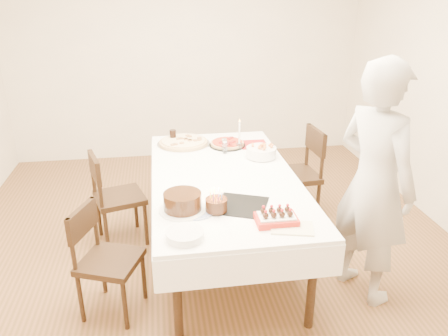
{
  "coord_description": "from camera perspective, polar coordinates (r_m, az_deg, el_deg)",
  "views": [
    {
      "loc": [
        -0.38,
        -3.18,
        2.15
      ],
      "look_at": [
        0.1,
        -0.02,
        0.81
      ],
      "focal_mm": 35.0,
      "sensor_mm": 36.0,
      "label": 1
    }
  ],
  "objects": [
    {
      "name": "floor",
      "position": [
        3.86,
        -1.61,
        -11.18
      ],
      "size": [
        5.0,
        5.0,
        0.0
      ],
      "primitive_type": "plane",
      "color": "#543B1D",
      "rests_on": "ground"
    },
    {
      "name": "wall_back",
      "position": [
        5.75,
        -4.99,
        14.6
      ],
      "size": [
        4.5,
        0.04,
        2.7
      ],
      "primitive_type": "cube",
      "color": "beige",
      "rests_on": "floor"
    },
    {
      "name": "dining_table",
      "position": [
        3.67,
        -0.0,
        -6.32
      ],
      "size": [
        1.68,
        2.37,
        0.75
      ],
      "primitive_type": "cube",
      "rotation": [
        0.0,
        0.0,
        -0.28
      ],
      "color": "white",
      "rests_on": "floor"
    },
    {
      "name": "chair_right_savory",
      "position": [
        4.27,
        9.14,
        -0.94
      ],
      "size": [
        0.5,
        0.5,
        0.92
      ],
      "primitive_type": null,
      "rotation": [
        0.0,
        0.0,
        0.07
      ],
      "color": "black",
      "rests_on": "floor"
    },
    {
      "name": "chair_left_savory",
      "position": [
        3.96,
        -13.47,
        -3.76
      ],
      "size": [
        0.55,
        0.55,
        0.86
      ],
      "primitive_type": null,
      "rotation": [
        0.0,
        0.0,
        3.43
      ],
      "color": "black",
      "rests_on": "floor"
    },
    {
      "name": "chair_left_dessert",
      "position": [
        3.16,
        -14.63,
        -11.74
      ],
      "size": [
        0.54,
        0.54,
        0.81
      ],
      "primitive_type": null,
      "rotation": [
        0.0,
        0.0,
        2.77
      ],
      "color": "black",
      "rests_on": "floor"
    },
    {
      "name": "person",
      "position": [
        3.2,
        19.0,
        -1.99
      ],
      "size": [
        0.64,
        0.76,
        1.76
      ],
      "primitive_type": "imported",
      "rotation": [
        0.0,
        0.0,
        1.96
      ],
      "color": "#B5B0AA",
      "rests_on": "floor"
    },
    {
      "name": "pizza_white",
      "position": [
        4.19,
        -5.31,
        3.37
      ],
      "size": [
        0.63,
        0.63,
        0.04
      ],
      "primitive_type": "cylinder",
      "rotation": [
        0.0,
        0.0,
        0.28
      ],
      "color": "beige",
      "rests_on": "dining_table"
    },
    {
      "name": "pizza_pepperoni",
      "position": [
        4.14,
        0.43,
        3.22
      ],
      "size": [
        0.41,
        0.41,
        0.04
      ],
      "primitive_type": "cylinder",
      "rotation": [
        0.0,
        0.0,
        0.21
      ],
      "color": "red",
      "rests_on": "dining_table"
    },
    {
      "name": "red_placemat",
      "position": [
        4.19,
        3.89,
        3.07
      ],
      "size": [
        0.26,
        0.26,
        0.01
      ],
      "primitive_type": "cube",
      "rotation": [
        0.0,
        0.0,
        -0.01
      ],
      "color": "#B21E1E",
      "rests_on": "dining_table"
    },
    {
      "name": "pasta_bowl",
      "position": [
        3.86,
        4.89,
        2.09
      ],
      "size": [
        0.28,
        0.28,
        0.08
      ],
      "primitive_type": "cylinder",
      "rotation": [
        0.0,
        0.0,
        -0.05
      ],
      "color": "white",
      "rests_on": "dining_table"
    },
    {
      "name": "taper_candle",
      "position": [
        4.02,
        2.03,
        4.46
      ],
      "size": [
        0.08,
        0.08,
        0.29
      ],
      "primitive_type": "cylinder",
      "rotation": [
        0.0,
        0.0,
        -0.28
      ],
      "color": "white",
      "rests_on": "dining_table"
    },
    {
      "name": "shaker_pair",
      "position": [
        3.94,
        0.14,
        2.79
      ],
      "size": [
        0.12,
        0.12,
        0.12
      ],
      "primitive_type": null,
      "rotation": [
        0.0,
        0.0,
        0.18
      ],
      "color": "white",
      "rests_on": "dining_table"
    },
    {
      "name": "cola_glass",
      "position": [
        4.27,
        -6.68,
        4.2
      ],
      "size": [
        0.08,
        0.08,
        0.12
      ],
      "primitive_type": "cylinder",
      "rotation": [
        0.0,
        0.0,
        0.32
      ],
      "color": "black",
      "rests_on": "dining_table"
    },
    {
      "name": "layer_cake",
      "position": [
        2.95,
        -5.43,
        -4.42
      ],
      "size": [
        0.42,
        0.42,
        0.13
      ],
      "primitive_type": "cylinder",
      "rotation": [
        0.0,
        0.0,
        -0.38
      ],
      "color": "black",
      "rests_on": "dining_table"
    },
    {
      "name": "cake_board",
      "position": [
        3.02,
        2.33,
        -4.96
      ],
      "size": [
        0.44,
        0.44,
        0.01
      ],
      "primitive_type": "cube",
      "rotation": [
        0.0,
        0.0,
        -0.39
      ],
      "color": "black",
      "rests_on": "dining_table"
    },
    {
      "name": "birthday_cake",
      "position": [
        2.91,
        -1.02,
        -4.23
      ],
      "size": [
        0.16,
        0.16,
        0.15
      ],
      "primitive_type": "cylinder",
      "rotation": [
        0.0,
        0.0,
        -0.13
      ],
      "color": "#361B0E",
      "rests_on": "dining_table"
    },
    {
      "name": "strawberry_box",
      "position": [
        2.82,
        6.86,
        -6.53
      ],
      "size": [
        0.27,
        0.18,
        0.07
      ],
      "primitive_type": null,
      "rotation": [
        0.0,
        0.0,
        -0.01
      ],
      "color": "red",
      "rests_on": "dining_table"
    },
    {
      "name": "box_lid",
      "position": [
        2.79,
        8.86,
        -7.81
      ],
      "size": [
        0.3,
        0.24,
        0.02
      ],
      "primitive_type": "cube",
      "rotation": [
        0.0,
        0.0,
        -0.25
      ],
      "color": "beige",
      "rests_on": "dining_table"
    },
    {
      "name": "plate_stack",
      "position": [
        2.66,
        -5.13,
        -8.66
      ],
      "size": [
        0.28,
        0.28,
        0.05
      ],
      "primitive_type": "cylinder",
      "rotation": [
        0.0,
        0.0,
        -0.22
      ],
      "color": "white",
      "rests_on": "dining_table"
    },
    {
      "name": "china_plate",
      "position": [
        2.93,
        -3.55,
        -5.81
      ],
      "size": [
        0.23,
        0.23,
        0.01
      ],
      "primitive_type": "cylinder",
      "rotation": [
        0.0,
        0.0,
        -0.06
      ],
      "color": "white",
      "rests_on": "dining_table"
    }
  ]
}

